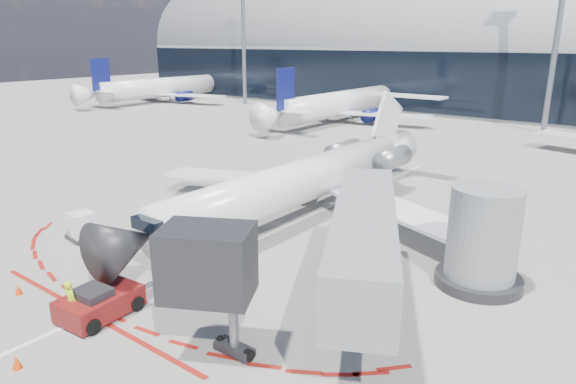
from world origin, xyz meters
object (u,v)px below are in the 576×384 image
Objects in this scene: regional_jet at (308,178)px; uld_container at (82,226)px; pushback_tug at (99,303)px; ramp_worker at (71,302)px.

uld_container is at bearing -123.87° from regional_jet.
regional_jet reaches higher than uld_container.
ramp_worker is (-0.40, -0.99, 0.34)m from pushback_tug.
ramp_worker is (0.26, -16.99, -1.53)m from regional_jet.
pushback_tug is at bearing -20.50° from uld_container.
pushback_tug is (0.66, -16.00, -1.87)m from regional_jet.
regional_jet is 5.64× the size of pushback_tug.
uld_container is (-8.07, 5.36, -0.14)m from ramp_worker.
uld_container is at bearing -33.93° from ramp_worker.
ramp_worker is at bearing -116.29° from pushback_tug.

